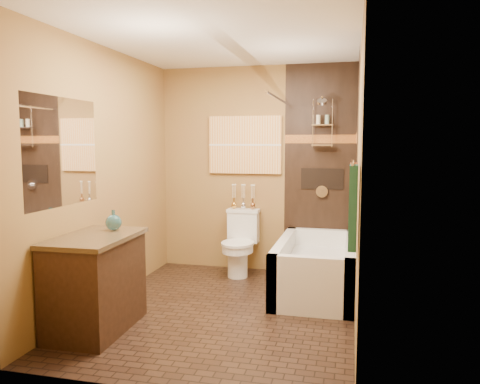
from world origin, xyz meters
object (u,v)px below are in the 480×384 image
(toilet, at_px, (240,242))
(vanity, at_px, (96,283))
(sunset_painting, at_px, (245,145))
(bathtub, at_px, (316,272))

(toilet, height_order, vanity, vanity)
(sunset_painting, bearing_deg, toilet, -90.00)
(sunset_painting, height_order, bathtub, sunset_painting)
(bathtub, distance_m, vanity, 2.26)
(toilet, bearing_deg, bathtub, -26.77)
(toilet, bearing_deg, sunset_painting, 89.64)
(bathtub, distance_m, toilet, 1.06)
(sunset_painting, xyz_separation_m, vanity, (-0.78, -2.17, -1.14))
(sunset_painting, distance_m, bathtub, 1.78)
(toilet, relative_size, vanity, 0.83)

